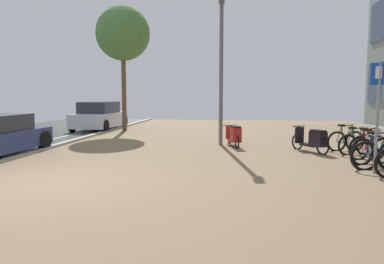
{
  "coord_description": "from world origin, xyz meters",
  "views": [
    {
      "loc": [
        3.95,
        -6.79,
        1.83
      ],
      "look_at": [
        3.05,
        0.75,
        1.06
      ],
      "focal_mm": 34.23,
      "sensor_mm": 36.0,
      "label": 1
    }
  ],
  "objects_px": {
    "bicycle_rack_03": "(368,147)",
    "parking_sign": "(378,106)",
    "bicycle_rack_02": "(372,151)",
    "bicycle_rack_05": "(346,141)",
    "scooter_mid": "(234,135)",
    "bicycle_rack_01": "(379,155)",
    "bicycle_rack_04": "(356,144)",
    "street_tree": "(123,34)",
    "lamp_post": "(221,64)",
    "scooter_near": "(313,140)",
    "parked_car_far": "(100,116)"
  },
  "relations": [
    {
      "from": "bicycle_rack_02",
      "to": "bicycle_rack_03",
      "type": "relative_size",
      "value": 1.04
    },
    {
      "from": "scooter_near",
      "to": "parking_sign",
      "type": "xyz_separation_m",
      "value": [
        0.81,
        -3.03,
        1.18
      ]
    },
    {
      "from": "lamp_post",
      "to": "street_tree",
      "type": "xyz_separation_m",
      "value": [
        -5.1,
        4.66,
        1.91
      ]
    },
    {
      "from": "lamp_post",
      "to": "bicycle_rack_02",
      "type": "bearing_deg",
      "value": -39.05
    },
    {
      "from": "lamp_post",
      "to": "bicycle_rack_04",
      "type": "bearing_deg",
      "value": -23.11
    },
    {
      "from": "bicycle_rack_05",
      "to": "parking_sign",
      "type": "bearing_deg",
      "value": -95.49
    },
    {
      "from": "bicycle_rack_02",
      "to": "bicycle_rack_04",
      "type": "height_order",
      "value": "bicycle_rack_02"
    },
    {
      "from": "parking_sign",
      "to": "bicycle_rack_05",
      "type": "bearing_deg",
      "value": 84.51
    },
    {
      "from": "bicycle_rack_01",
      "to": "bicycle_rack_03",
      "type": "relative_size",
      "value": 1.12
    },
    {
      "from": "scooter_near",
      "to": "bicycle_rack_02",
      "type": "bearing_deg",
      "value": -58.3
    },
    {
      "from": "bicycle_rack_05",
      "to": "scooter_mid",
      "type": "relative_size",
      "value": 0.79
    },
    {
      "from": "scooter_mid",
      "to": "parked_car_far",
      "type": "xyz_separation_m",
      "value": [
        -7.17,
        5.81,
        0.3
      ]
    },
    {
      "from": "scooter_near",
      "to": "parking_sign",
      "type": "distance_m",
      "value": 3.35
    },
    {
      "from": "scooter_mid",
      "to": "lamp_post",
      "type": "relative_size",
      "value": 0.31
    },
    {
      "from": "bicycle_rack_02",
      "to": "scooter_near",
      "type": "distance_m",
      "value": 2.2
    },
    {
      "from": "bicycle_rack_02",
      "to": "scooter_mid",
      "type": "distance_m",
      "value": 4.65
    },
    {
      "from": "bicycle_rack_02",
      "to": "scooter_mid",
      "type": "xyz_separation_m",
      "value": [
        -3.65,
        2.89,
        0.04
      ]
    },
    {
      "from": "bicycle_rack_04",
      "to": "scooter_mid",
      "type": "height_order",
      "value": "bicycle_rack_04"
    },
    {
      "from": "bicycle_rack_03",
      "to": "bicycle_rack_04",
      "type": "relative_size",
      "value": 1.03
    },
    {
      "from": "bicycle_rack_05",
      "to": "lamp_post",
      "type": "height_order",
      "value": "lamp_post"
    },
    {
      "from": "bicycle_rack_04",
      "to": "parking_sign",
      "type": "distance_m",
      "value": 3.03
    },
    {
      "from": "parking_sign",
      "to": "bicycle_rack_03",
      "type": "bearing_deg",
      "value": 75.46
    },
    {
      "from": "bicycle_rack_01",
      "to": "bicycle_rack_02",
      "type": "bearing_deg",
      "value": 80.65
    },
    {
      "from": "bicycle_rack_04",
      "to": "scooter_near",
      "type": "xyz_separation_m",
      "value": [
        -1.24,
        0.31,
        0.07
      ]
    },
    {
      "from": "scooter_near",
      "to": "scooter_mid",
      "type": "xyz_separation_m",
      "value": [
        -2.49,
        1.02,
        -0.01
      ]
    },
    {
      "from": "bicycle_rack_04",
      "to": "parking_sign",
      "type": "bearing_deg",
      "value": -98.83
    },
    {
      "from": "parked_car_far",
      "to": "parking_sign",
      "type": "distance_m",
      "value": 14.41
    },
    {
      "from": "bicycle_rack_01",
      "to": "bicycle_rack_05",
      "type": "height_order",
      "value": "bicycle_rack_01"
    },
    {
      "from": "bicycle_rack_01",
      "to": "scooter_near",
      "type": "relative_size",
      "value": 0.92
    },
    {
      "from": "bicycle_rack_02",
      "to": "street_tree",
      "type": "relative_size",
      "value": 0.21
    },
    {
      "from": "bicycle_rack_04",
      "to": "bicycle_rack_05",
      "type": "height_order",
      "value": "bicycle_rack_05"
    },
    {
      "from": "scooter_mid",
      "to": "parked_car_far",
      "type": "relative_size",
      "value": 0.39
    },
    {
      "from": "bicycle_rack_02",
      "to": "street_tree",
      "type": "height_order",
      "value": "street_tree"
    },
    {
      "from": "bicycle_rack_03",
      "to": "bicycle_rack_05",
      "type": "height_order",
      "value": "bicycle_rack_03"
    },
    {
      "from": "parked_car_far",
      "to": "lamp_post",
      "type": "height_order",
      "value": "lamp_post"
    },
    {
      "from": "parked_car_far",
      "to": "street_tree",
      "type": "bearing_deg",
      "value": -23.37
    },
    {
      "from": "scooter_mid",
      "to": "street_tree",
      "type": "distance_m",
      "value": 8.82
    },
    {
      "from": "street_tree",
      "to": "bicycle_rack_04",
      "type": "bearing_deg",
      "value": -34.71
    },
    {
      "from": "bicycle_rack_03",
      "to": "parking_sign",
      "type": "distance_m",
      "value": 2.36
    },
    {
      "from": "bicycle_rack_03",
      "to": "scooter_near",
      "type": "xyz_separation_m",
      "value": [
        -1.32,
        1.09,
        0.06
      ]
    },
    {
      "from": "parked_car_far",
      "to": "parking_sign",
      "type": "height_order",
      "value": "parking_sign"
    },
    {
      "from": "scooter_mid",
      "to": "parking_sign",
      "type": "xyz_separation_m",
      "value": [
        3.3,
        -4.05,
        1.18
      ]
    },
    {
      "from": "parked_car_far",
      "to": "street_tree",
      "type": "xyz_separation_m",
      "value": [
        1.56,
        -0.68,
        4.16
      ]
    },
    {
      "from": "bicycle_rack_01",
      "to": "bicycle_rack_04",
      "type": "distance_m",
      "value": 2.35
    },
    {
      "from": "parked_car_far",
      "to": "bicycle_rack_05",
      "type": "bearing_deg",
      "value": -30.47
    },
    {
      "from": "bicycle_rack_01",
      "to": "scooter_near",
      "type": "xyz_separation_m",
      "value": [
        -1.03,
        2.65,
        0.04
      ]
    },
    {
      "from": "parking_sign",
      "to": "parked_car_far",
      "type": "bearing_deg",
      "value": 136.72
    },
    {
      "from": "scooter_near",
      "to": "parked_car_far",
      "type": "height_order",
      "value": "parked_car_far"
    },
    {
      "from": "scooter_near",
      "to": "lamp_post",
      "type": "relative_size",
      "value": 0.29
    },
    {
      "from": "bicycle_rack_04",
      "to": "lamp_post",
      "type": "distance_m",
      "value": 5.3
    }
  ]
}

